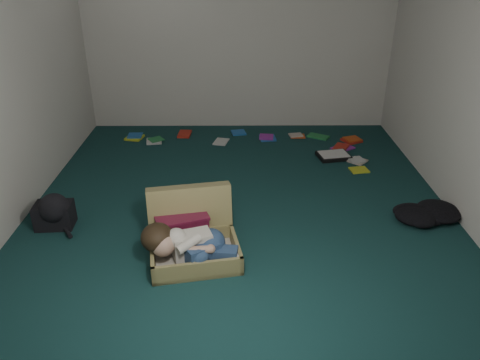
{
  "coord_description": "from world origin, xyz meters",
  "views": [
    {
      "loc": [
        -0.03,
        -3.95,
        2.26
      ],
      "look_at": [
        0.0,
        -0.15,
        0.35
      ],
      "focal_mm": 35.0,
      "sensor_mm": 36.0,
      "label": 1
    }
  ],
  "objects": [
    {
      "name": "person",
      "position": [
        -0.4,
        -0.95,
        0.2
      ],
      "size": [
        0.77,
        0.38,
        0.32
      ],
      "rotation": [
        0.0,
        0.0,
        0.18
      ],
      "color": "silver",
      "rests_on": "suitcase"
    },
    {
      "name": "wall_left",
      "position": [
        -2.0,
        0.0,
        1.3
      ],
      "size": [
        0.0,
        4.5,
        4.5
      ],
      "primitive_type": "plane",
      "rotation": [
        1.57,
        0.0,
        1.57
      ],
      "color": "white",
      "rests_on": "ground"
    },
    {
      "name": "wall_right",
      "position": [
        2.0,
        0.0,
        1.3
      ],
      "size": [
        0.0,
        4.5,
        4.5
      ],
      "primitive_type": "plane",
      "rotation": [
        1.57,
        0.0,
        -1.57
      ],
      "color": "white",
      "rests_on": "ground"
    },
    {
      "name": "wall_back",
      "position": [
        0.0,
        2.25,
        1.3
      ],
      "size": [
        4.5,
        0.0,
        4.5
      ],
      "primitive_type": "plane",
      "rotation": [
        1.57,
        0.0,
        0.0
      ],
      "color": "white",
      "rests_on": "ground"
    },
    {
      "name": "clothing_pile",
      "position": [
        1.7,
        -0.25,
        0.07
      ],
      "size": [
        0.53,
        0.47,
        0.14
      ],
      "primitive_type": null,
      "rotation": [
        0.0,
        0.0,
        -0.3
      ],
      "color": "black",
      "rests_on": "floor"
    },
    {
      "name": "backpack",
      "position": [
        -1.66,
        -0.36,
        0.12
      ],
      "size": [
        0.42,
        0.35,
        0.24
      ],
      "primitive_type": null,
      "rotation": [
        0.0,
        0.0,
        0.06
      ],
      "color": "black",
      "rests_on": "floor"
    },
    {
      "name": "floor",
      "position": [
        0.0,
        0.0,
        0.0
      ],
      "size": [
        4.5,
        4.5,
        0.0
      ],
      "primitive_type": "plane",
      "color": "#133636",
      "rests_on": "ground"
    },
    {
      "name": "wall_front",
      "position": [
        0.0,
        -2.25,
        1.3
      ],
      "size": [
        4.5,
        0.0,
        4.5
      ],
      "primitive_type": "plane",
      "rotation": [
        -1.57,
        0.0,
        0.0
      ],
      "color": "white",
      "rests_on": "ground"
    },
    {
      "name": "paper_tray",
      "position": [
        1.12,
        1.13,
        0.03
      ],
      "size": [
        0.41,
        0.34,
        0.05
      ],
      "rotation": [
        0.0,
        0.0,
        0.19
      ],
      "color": "black",
      "rests_on": "floor"
    },
    {
      "name": "book_scatter",
      "position": [
        0.35,
        1.59,
        0.01
      ],
      "size": [
        3.07,
        1.45,
        0.02
      ],
      "color": "#CCD725",
      "rests_on": "floor"
    },
    {
      "name": "maroon_bin",
      "position": [
        -0.5,
        -0.63,
        0.15
      ],
      "size": [
        0.52,
        0.46,
        0.3
      ],
      "rotation": [
        0.0,
        0.0,
        0.34
      ],
      "color": "maroon",
      "rests_on": "floor"
    },
    {
      "name": "suitcase",
      "position": [
        -0.39,
        -0.77,
        0.15
      ],
      "size": [
        0.81,
        0.79,
        0.51
      ],
      "rotation": [
        0.0,
        0.0,
        0.18
      ],
      "color": "#938951",
      "rests_on": "floor"
    }
  ]
}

